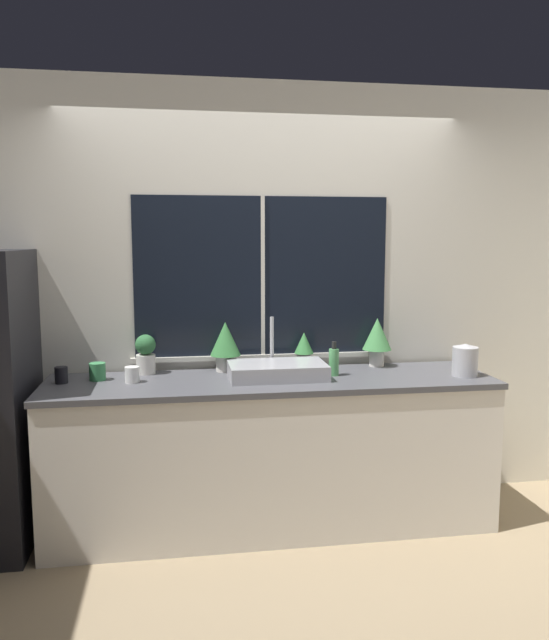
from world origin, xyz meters
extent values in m
plane|color=#937F60|center=(0.00, 0.00, 0.00)|extent=(14.00, 14.00, 0.00)
cube|color=silver|center=(0.00, 0.72, 1.35)|extent=(8.00, 0.06, 2.70)
cube|color=black|center=(0.00, 0.69, 1.49)|extent=(1.62, 0.01, 1.01)
cube|color=silver|center=(0.00, 0.68, 1.49)|extent=(0.02, 0.01, 1.01)
cube|color=silver|center=(0.00, 0.68, 0.97)|extent=(1.68, 0.04, 0.03)
cube|color=silver|center=(2.34, 1.50, 1.35)|extent=(0.06, 7.00, 2.70)
cube|color=white|center=(0.00, 0.33, 0.43)|extent=(2.62, 0.65, 0.87)
cube|color=#4C4C51|center=(0.00, 0.33, 0.89)|extent=(2.64, 0.68, 0.03)
cube|color=#ADADB2|center=(0.04, 0.34, 0.95)|extent=(0.57, 0.35, 0.09)
cylinder|color=#B7B7BC|center=(0.04, 0.55, 0.92)|extent=(0.04, 0.04, 0.03)
cylinder|color=#B7B7BC|center=(0.04, 0.55, 1.09)|extent=(0.02, 0.02, 0.31)
cylinder|color=silver|center=(-0.74, 0.58, 0.96)|extent=(0.12, 0.12, 0.12)
sphere|color=#2D6638|center=(-0.74, 0.58, 1.09)|extent=(0.12, 0.12, 0.12)
cylinder|color=silver|center=(-0.25, 0.58, 0.96)|extent=(0.12, 0.12, 0.10)
cone|color=#387A3D|center=(-0.25, 0.58, 1.11)|extent=(0.19, 0.19, 0.21)
cylinder|color=silver|center=(0.25, 0.58, 0.95)|extent=(0.10, 0.10, 0.10)
cone|color=#387A3D|center=(0.25, 0.58, 1.07)|extent=(0.12, 0.12, 0.13)
cylinder|color=silver|center=(0.73, 0.58, 0.96)|extent=(0.10, 0.10, 0.11)
cone|color=#478E4C|center=(0.73, 0.58, 1.12)|extent=(0.19, 0.19, 0.21)
cylinder|color=#519E5B|center=(0.39, 0.35, 0.99)|extent=(0.06, 0.06, 0.16)
cylinder|color=black|center=(0.39, 0.35, 1.09)|extent=(0.03, 0.03, 0.05)
cylinder|color=#38844C|center=(-1.01, 0.45, 0.96)|extent=(0.09, 0.09, 0.10)
cylinder|color=black|center=(-1.21, 0.40, 0.95)|extent=(0.07, 0.07, 0.09)
cylinder|color=white|center=(-0.81, 0.36, 0.95)|extent=(0.08, 0.08, 0.09)
cylinder|color=#B2B2B7|center=(1.16, 0.22, 0.99)|extent=(0.15, 0.15, 0.18)
cone|color=#B2B2B7|center=(1.16, 0.22, 1.09)|extent=(0.13, 0.13, 0.02)
camera|label=1|loc=(-0.55, -3.24, 1.73)|focal=35.00mm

